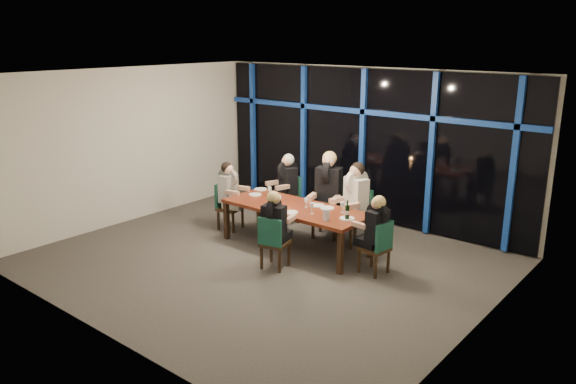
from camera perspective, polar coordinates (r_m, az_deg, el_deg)
name	(u,v)px	position (r m, az deg, el deg)	size (l,w,h in m)	color
room	(263,139)	(8.70, -2.52, 5.36)	(7.04, 7.00, 3.02)	#4F4A45
window_wall	(364,143)	(11.10, 7.74, 5.00)	(6.86, 0.43, 2.94)	black
dining_table	(295,210)	(9.62, 0.76, -1.86)	(2.60, 1.00, 0.75)	maroon
chair_far_left	(290,196)	(11.01, 0.17, -0.43)	(0.56, 0.56, 0.94)	#311F10
chair_far_mid	(329,204)	(10.28, 4.21, -1.19)	(0.62, 0.62, 1.08)	#311F10
chair_far_right	(358,213)	(9.93, 7.10, -2.13)	(0.60, 0.60, 1.01)	#311F10
chair_end_left	(227,203)	(10.70, -6.26, -1.16)	(0.49, 0.49, 0.89)	#311F10
chair_end_right	(378,245)	(8.73, 9.18, -5.34)	(0.44, 0.44, 0.86)	#311F10
chair_near_mid	(273,240)	(8.80, -1.55, -4.91)	(0.48, 0.48, 0.87)	#311F10
diner_far_left	(286,178)	(10.88, -0.19, 1.39)	(0.57, 0.64, 0.91)	black
diner_far_mid	(328,182)	(10.08, 4.09, 0.99)	(0.63, 0.73, 1.05)	black
diner_far_right	(355,192)	(9.76, 6.77, 0.03)	(0.61, 0.69, 0.98)	silver
diner_end_left	(229,186)	(10.56, -5.97, 0.63)	(0.59, 0.49, 0.87)	black
diner_end_right	(376,223)	(8.65, 8.89, -3.10)	(0.56, 0.45, 0.84)	black
diner_near_mid	(275,218)	(8.75, -1.34, -2.63)	(0.49, 0.58, 0.85)	black
plate_far_left	(261,189)	(10.65, -2.80, 0.29)	(0.24, 0.24, 0.01)	white
plate_far_mid	(317,205)	(9.65, 2.98, -1.36)	(0.24, 0.24, 0.01)	white
plate_far_right	(327,208)	(9.51, 4.01, -1.64)	(0.24, 0.24, 0.01)	white
plate_end_left	(255,195)	(10.30, -3.34, -0.26)	(0.24, 0.24, 0.01)	white
plate_end_right	(347,218)	(9.00, 6.02, -2.69)	(0.24, 0.24, 0.01)	white
plate_near_mid	(291,212)	(9.25, 0.29, -2.09)	(0.24, 0.24, 0.01)	white
wine_bottle	(347,212)	(8.94, 6.03, -2.04)	(0.07, 0.07, 0.32)	black
water_pitcher	(326,215)	(8.88, 3.90, -2.31)	(0.12, 0.10, 0.19)	silver
tea_light	(276,208)	(9.48, -1.20, -1.60)	(0.05, 0.05, 0.03)	#F1A548
wine_glass_a	(279,198)	(9.65, -0.90, -0.60)	(0.07, 0.07, 0.17)	silver
wine_glass_b	(306,201)	(9.52, 1.84, -0.89)	(0.06, 0.06, 0.16)	white
wine_glass_c	(312,206)	(9.18, 2.44, -1.40)	(0.07, 0.07, 0.19)	silver
wine_glass_d	(270,189)	(10.17, -1.88, 0.27)	(0.07, 0.07, 0.18)	silver
wine_glass_e	(343,205)	(9.28, 5.56, -1.33)	(0.07, 0.07, 0.18)	silver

